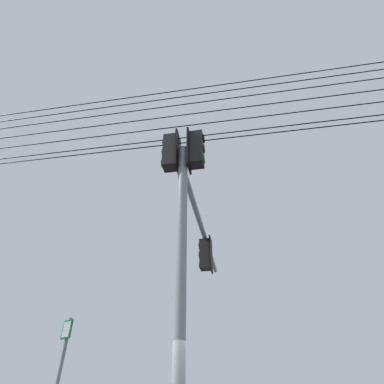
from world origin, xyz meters
TOP-DOWN VIEW (x-y plane):
  - signal_mast_assembly at (0.25, -1.44)m, footprint 3.58×5.90m
  - overhead_wire_span at (0.92, 0.14)m, footprint 25.89×14.20m

SIDE VIEW (x-z plane):
  - signal_mast_assembly at x=0.25m, z-range 1.48..8.37m
  - overhead_wire_span at x=0.92m, z-range 6.38..8.72m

